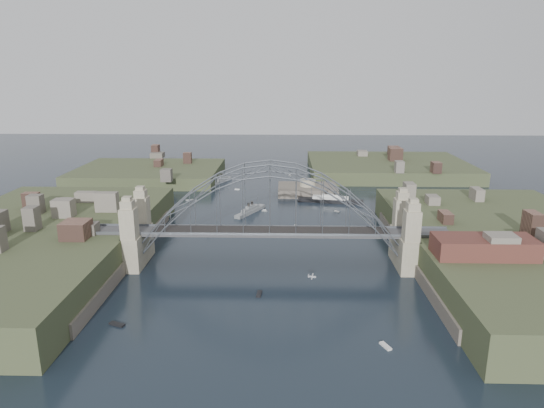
{
  "coord_description": "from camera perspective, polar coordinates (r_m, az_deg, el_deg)",
  "views": [
    {
      "loc": [
        3.39,
        -107.46,
        44.15
      ],
      "look_at": [
        0.0,
        18.0,
        10.0
      ],
      "focal_mm": 31.93,
      "sensor_mm": 36.0,
      "label": 1
    }
  ],
  "objects": [
    {
      "name": "ground",
      "position": [
        116.23,
        -0.24,
        -7.1
      ],
      "size": [
        500.0,
        500.0,
        0.0
      ],
      "primitive_type": "plane",
      "color": "black",
      "rests_on": "ground"
    },
    {
      "name": "bridge",
      "position": [
        112.13,
        -0.25,
        -1.27
      ],
      "size": [
        84.0,
        13.8,
        24.6
      ],
      "color": "#444446",
      "rests_on": "ground"
    },
    {
      "name": "shore_west",
      "position": [
        130.43,
        -26.42,
        -5.31
      ],
      "size": [
        50.5,
        90.0,
        12.0
      ],
      "color": "#3D4628",
      "rests_on": "ground"
    },
    {
      "name": "shore_east",
      "position": [
        127.42,
        26.63,
        -5.8
      ],
      "size": [
        50.5,
        90.0,
        12.0
      ],
      "color": "#3D4628",
      "rests_on": "ground"
    },
    {
      "name": "headland_nw",
      "position": [
        215.19,
        -14.25,
        3.04
      ],
      "size": [
        60.0,
        45.0,
        9.0
      ],
      "primitive_type": "cube",
      "color": "#3D4628",
      "rests_on": "ground"
    },
    {
      "name": "headland_ne",
      "position": [
        226.59,
        13.42,
        3.76
      ],
      "size": [
        70.0,
        55.0,
        9.5
      ],
      "primitive_type": "cube",
      "color": "#3D4628",
      "rests_on": "ground"
    },
    {
      "name": "fort_island",
      "position": [
        183.15,
        4.2,
        1.12
      ],
      "size": [
        22.0,
        16.0,
        9.4
      ],
      "color": "#5A5247",
      "rests_on": "ground"
    },
    {
      "name": "wharf_shed",
      "position": [
        107.47,
        23.74,
        -4.65
      ],
      "size": [
        20.0,
        8.0,
        4.0
      ],
      "primitive_type": "cube",
      "color": "#592D26",
      "rests_on": "shore_east"
    },
    {
      "name": "finger_pier",
      "position": [
        97.31,
        23.42,
        -12.66
      ],
      "size": [
        4.0,
        22.0,
        1.4
      ],
      "primitive_type": "cube",
      "color": "#444446",
      "rests_on": "ground"
    },
    {
      "name": "naval_cruiser_near",
      "position": [
        157.42,
        -2.57,
        -0.8
      ],
      "size": [
        9.2,
        15.24,
        4.81
      ],
      "color": "gray",
      "rests_on": "ground"
    },
    {
      "name": "naval_cruiser_far",
      "position": [
        202.95,
        -5.92,
        2.78
      ],
      "size": [
        7.02,
        13.52,
        4.67
      ],
      "color": "gray",
      "rests_on": "ground"
    },
    {
      "name": "ocean_liner",
      "position": [
        171.17,
        6.91,
        0.46
      ],
      "size": [
        22.91,
        7.04,
        5.58
      ],
      "color": "black",
      "rests_on": "ground"
    },
    {
      "name": "aeroplane",
      "position": [
        96.72,
        4.67,
        -8.5
      ],
      "size": [
        1.62,
        2.96,
        0.43
      ],
      "color": "silver"
    },
    {
      "name": "small_boat_a",
      "position": [
        137.65,
        -7.59,
        -3.26
      ],
      "size": [
        2.27,
        2.59,
        2.38
      ],
      "color": "white",
      "rests_on": "ground"
    },
    {
      "name": "small_boat_b",
      "position": [
        143.67,
        2.85,
        -2.63
      ],
      "size": [
        1.14,
        1.97,
        0.45
      ],
      "color": "white",
      "rests_on": "ground"
    },
    {
      "name": "small_boat_c",
      "position": [
        101.16,
        -1.53,
        -10.57
      ],
      "size": [
        1.16,
        2.89,
        0.45
      ],
      "color": "white",
      "rests_on": "ground"
    },
    {
      "name": "small_boat_d",
      "position": [
        159.89,
        7.65,
        -0.89
      ],
      "size": [
        1.61,
        1.87,
        0.45
      ],
      "color": "white",
      "rests_on": "ground"
    },
    {
      "name": "small_boat_e",
      "position": [
        175.13,
        -9.53,
        0.46
      ],
      "size": [
        4.07,
        2.34,
        0.45
      ],
      "color": "white",
      "rests_on": "ground"
    },
    {
      "name": "small_boat_f",
      "position": [
        158.98,
        -0.91,
        -0.79
      ],
      "size": [
        1.8,
        0.88,
        1.43
      ],
      "color": "white",
      "rests_on": "ground"
    },
    {
      "name": "small_boat_g",
      "position": [
        85.98,
        13.24,
        -16.01
      ],
      "size": [
        1.78,
        2.63,
        0.45
      ],
      "color": "white",
      "rests_on": "ground"
    },
    {
      "name": "small_boat_h",
      "position": [
        189.13,
        -4.11,
        1.73
      ],
      "size": [
        2.03,
        1.17,
        0.45
      ],
      "color": "white",
      "rests_on": "ground"
    },
    {
      "name": "small_boat_i",
      "position": [
        129.89,
        15.23,
        -5.08
      ],
      "size": [
        1.52,
        2.31,
        1.43
      ],
      "color": "white",
      "rests_on": "ground"
    },
    {
      "name": "small_boat_j",
      "position": [
        94.36,
        -17.81,
        -13.37
      ],
      "size": [
        3.17,
        2.08,
        0.45
      ],
      "color": "white",
      "rests_on": "ground"
    },
    {
      "name": "small_boat_k",
      "position": [
        216.67,
        2.22,
        3.53
      ],
      "size": [
        1.71,
        1.86,
        1.43
      ],
      "color": "white",
      "rests_on": "ground"
    },
    {
      "name": "small_boat_l",
      "position": [
        153.15,
        -12.89,
        -1.87
      ],
      "size": [
        2.61,
        1.47,
        0.45
      ],
      "color": "white",
      "rests_on": "ground"
    }
  ]
}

